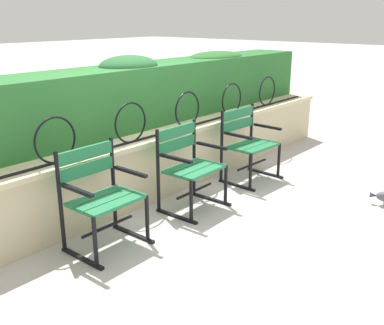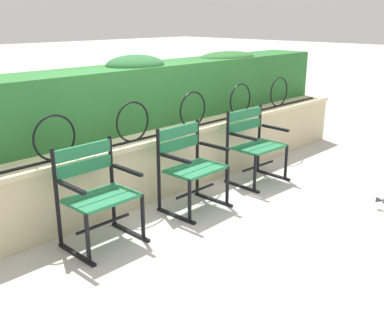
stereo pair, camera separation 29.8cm
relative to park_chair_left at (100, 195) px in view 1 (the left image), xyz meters
The scene contains 7 objects.
ground_plane 1.14m from the park_chair_left, 13.99° to the right, with size 60.00×60.00×0.00m, color #B7B5AF.
stone_wall 1.13m from the park_chair_left, 26.17° to the left, with size 7.24×0.41×0.69m.
iron_arch_fence 0.99m from the park_chair_left, 27.71° to the left, with size 6.70×0.02×0.42m.
hedge_row 1.53m from the park_chair_left, 44.86° to the left, with size 7.10×0.66×0.81m.
park_chair_left is the anchor object (origin of this frame).
park_chair_centre 1.12m from the park_chair_left, ahead, with size 0.63×0.53×0.87m.
park_chair_right 2.25m from the park_chair_left, ahead, with size 0.66×0.55×0.88m.
Camera 1 is at (-3.27, -2.67, 1.93)m, focal length 42.59 mm.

